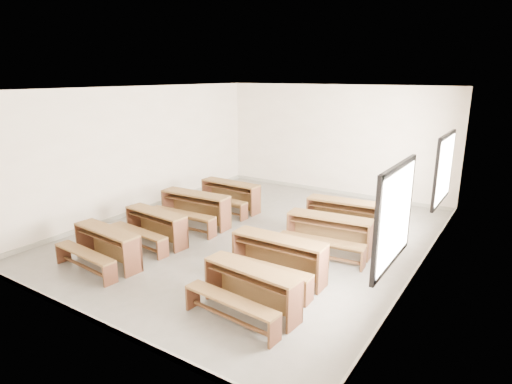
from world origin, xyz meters
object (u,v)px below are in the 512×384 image
Objects in this scene: desk_set_0 at (105,244)px; desk_set_4 at (250,287)px; desk_set_1 at (154,225)px; desk_set_3 at (229,194)px; desk_set_2 at (194,207)px; desk_set_7 at (345,215)px; desk_set_5 at (277,256)px; desk_set_6 at (328,232)px.

desk_set_0 is 0.98× the size of desk_set_4.
desk_set_4 is (3.22, -1.19, 0.01)m from desk_set_1.
desk_set_2 is at bearing -87.45° from desk_set_3.
desk_set_0 is at bearing -134.16° from desk_set_7.
desk_set_4 is 0.91× the size of desk_set_7.
desk_set_0 is 5.06m from desk_set_7.
desk_set_0 is 0.94× the size of desk_set_5.
desk_set_5 is at bearing -105.68° from desk_set_6.
desk_set_3 is (-0.04, 2.72, 0.03)m from desk_set_1.
desk_set_7 is at bearing 44.75° from desk_set_1.
desk_set_2 is at bearing 177.87° from desk_set_6.
desk_set_7 is (3.23, 1.36, -0.00)m from desk_set_2.
desk_set_6 is at bearing 45.44° from desk_set_0.
desk_set_3 reaches higher than desk_set_0.
desk_set_6 is at bearing -17.66° from desk_set_3.
desk_set_4 is at bearing -95.01° from desk_set_7.
desk_set_4 is 1.16m from desk_set_5.
desk_set_0 is 0.89× the size of desk_set_7.
desk_set_3 is 5.09m from desk_set_4.
desk_set_2 is 4.09m from desk_set_4.
desk_set_2 reaches higher than desk_set_7.
desk_set_4 is 2.73m from desk_set_6.
desk_set_0 is at bearing -87.17° from desk_set_3.
desk_set_5 reaches higher than desk_set_4.
desk_set_5 reaches higher than desk_set_3.
desk_set_7 is at bearing 95.06° from desk_set_4.
desk_set_2 reaches higher than desk_set_6.
desk_set_1 is 2.72m from desk_set_3.
desk_set_6 is at bearing 79.43° from desk_set_5.
desk_set_1 is at bearing 178.20° from desk_set_5.
desk_set_0 is 2.58m from desk_set_2.
desk_set_4 is (3.25, -2.49, -0.04)m from desk_set_2.
desk_set_0 is at bearing -91.91° from desk_set_2.
desk_set_0 is at bearing -83.91° from desk_set_1.
desk_set_4 reaches higher than desk_set_1.
desk_set_4 is (3.20, 0.09, 0.01)m from desk_set_0.
desk_set_6 is at bearing -90.66° from desk_set_7.
desk_set_0 reaches higher than desk_set_1.
desk_set_2 is 0.99× the size of desk_set_7.
desk_set_0 is 0.91× the size of desk_set_6.
desk_set_0 is 3.20m from desk_set_4.
desk_set_4 is at bearing -97.71° from desk_set_6.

